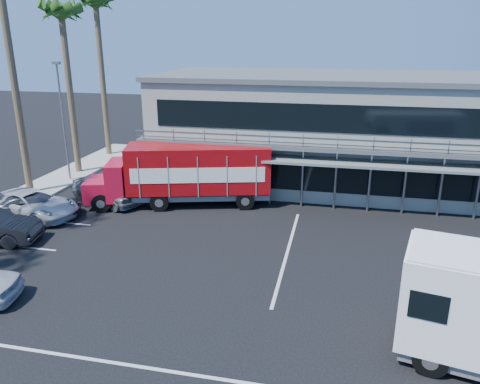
# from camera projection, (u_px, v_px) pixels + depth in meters

# --- Properties ---
(ground) EXTENTS (120.00, 120.00, 0.00)m
(ground) POSITION_uv_depth(u_px,v_px,m) (231.00, 278.00, 19.61)
(ground) COLOR black
(ground) RESTS_ON ground
(building) EXTENTS (22.40, 12.00, 7.30)m
(building) POSITION_uv_depth(u_px,v_px,m) (325.00, 129.00, 31.68)
(building) COLOR gray
(building) RESTS_ON ground
(curb_strip) EXTENTS (3.00, 32.00, 0.16)m
(curb_strip) POSITION_uv_depth(u_px,v_px,m) (13.00, 203.00, 28.20)
(curb_strip) COLOR #A5A399
(curb_strip) RESTS_ON ground
(palm_e) EXTENTS (2.80, 2.80, 12.25)m
(palm_e) POSITION_uv_depth(u_px,v_px,m) (62.00, 22.00, 31.29)
(palm_e) COLOR brown
(palm_e) RESTS_ON ground
(palm_f) EXTENTS (2.80, 2.80, 13.25)m
(palm_f) POSITION_uv_depth(u_px,v_px,m) (96.00, 11.00, 36.18)
(palm_f) COLOR brown
(palm_f) RESTS_ON ground
(light_pole_far) EXTENTS (0.50, 0.25, 8.09)m
(light_pole_far) POSITION_uv_depth(u_px,v_px,m) (63.00, 117.00, 31.26)
(light_pole_far) COLOR gray
(light_pole_far) RESTS_ON ground
(red_truck) EXTENTS (11.03, 5.21, 3.62)m
(red_truck) POSITION_uv_depth(u_px,v_px,m) (186.00, 172.00, 27.63)
(red_truck) COLOR #B50E26
(red_truck) RESTS_ON ground
(parked_car_c) EXTENTS (5.85, 3.48, 1.52)m
(parked_car_c) POSITION_uv_depth(u_px,v_px,m) (31.00, 204.00, 25.99)
(parked_car_c) COLOR silver
(parked_car_c) RESTS_ON ground
(parked_car_d) EXTENTS (5.03, 3.54, 1.35)m
(parked_car_d) POSITION_uv_depth(u_px,v_px,m) (37.00, 205.00, 26.06)
(parked_car_d) COLOR #303340
(parked_car_d) RESTS_ON ground
(parked_car_e) EXTENTS (5.34, 3.77, 1.69)m
(parked_car_e) POSITION_uv_depth(u_px,v_px,m) (107.00, 189.00, 28.25)
(parked_car_e) COLOR slate
(parked_car_e) RESTS_ON ground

